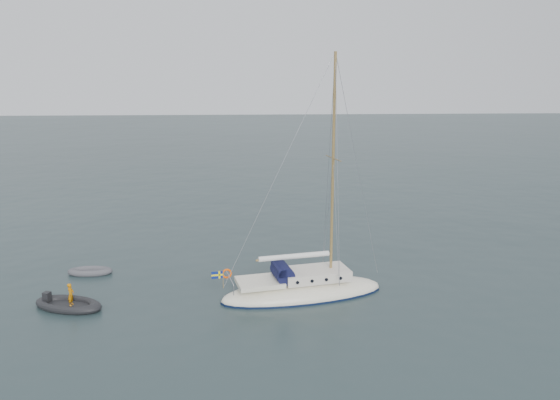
{
  "coord_description": "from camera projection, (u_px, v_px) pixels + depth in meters",
  "views": [
    {
      "loc": [
        -1.43,
        -31.8,
        12.61
      ],
      "look_at": [
        0.67,
        0.0,
        5.32
      ],
      "focal_mm": 35.0,
      "sensor_mm": 36.0,
      "label": 1
    }
  ],
  "objects": [
    {
      "name": "rib",
      "position": [
        68.0,
        304.0,
        30.22
      ],
      "size": [
        4.06,
        1.85,
        1.49
      ],
      "rotation": [
        0.0,
        0.0,
        -0.34
      ],
      "color": "black",
      "rests_on": "ground"
    },
    {
      "name": "dinghy",
      "position": [
        90.0,
        271.0,
        35.44
      ],
      "size": [
        2.87,
        1.29,
        0.41
      ],
      "rotation": [
        0.0,
        0.0,
        -0.02
      ],
      "color": "#535459",
      "rests_on": "ground"
    },
    {
      "name": "sailboat",
      "position": [
        303.0,
        278.0,
        31.75
      ],
      "size": [
        10.2,
        3.05,
        14.53
      ],
      "rotation": [
        0.0,
        0.0,
        0.2
      ],
      "color": "white",
      "rests_on": "ground"
    },
    {
      "name": "ground",
      "position": [
        269.0,
        284.0,
        33.84
      ],
      "size": [
        300.0,
        300.0,
        0.0
      ],
      "primitive_type": "plane",
      "color": "black",
      "rests_on": "ground"
    }
  ]
}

